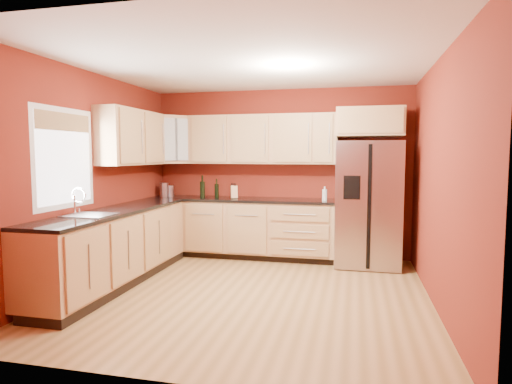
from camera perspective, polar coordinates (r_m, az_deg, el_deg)
floor at (r=5.05m, az=-0.95°, el=-13.36°), size 4.00×4.00×0.00m
ceiling at (r=4.90m, az=-1.00°, el=16.90°), size 4.00×4.00×0.00m
wall_back at (r=6.76m, az=3.15°, el=2.53°), size 4.00×0.04×2.60m
wall_front at (r=2.91m, az=-10.60°, el=-0.81°), size 4.00×0.04×2.60m
wall_left at (r=5.63m, az=-21.14°, el=1.71°), size 0.04×4.00×2.60m
wall_right at (r=4.73m, az=23.24°, el=1.08°), size 0.04×4.00×2.60m
base_cabinets_back at (r=6.68m, az=-2.00°, el=-4.92°), size 2.90×0.60×0.88m
base_cabinets_left at (r=5.58m, az=-18.29°, el=-7.15°), size 0.60×2.80×0.88m
countertop_back at (r=6.60m, az=-2.04°, el=-1.00°), size 2.90×0.62×0.04m
countertop_left at (r=5.50m, az=-18.33°, el=-2.47°), size 0.62×2.80×0.04m
upper_cabinets_back at (r=6.64m, az=0.79°, el=7.03°), size 2.30×0.33×0.75m
upper_cabinets_left at (r=6.16m, az=-16.20°, el=6.99°), size 0.33×1.35×0.75m
corner_upper_cabinet at (r=6.93m, az=-11.15°, el=6.85°), size 0.67×0.67×0.75m
over_fridge_cabinet at (r=6.37m, az=14.91°, el=8.98°), size 0.92×0.60×0.40m
refrigerator at (r=6.31m, az=14.70°, el=-1.53°), size 0.90×0.75×1.78m
window at (r=5.21m, az=-24.14°, el=4.12°), size 0.03×0.90×1.00m
sink_faucet at (r=5.06m, az=-21.33°, el=-1.24°), size 0.50×0.42×0.30m
canister_left at (r=7.02m, az=-12.15°, el=0.31°), size 0.16×0.16×0.22m
canister_right at (r=6.99m, az=-11.31°, el=0.12°), size 0.13×0.13×0.17m
wine_bottle_a at (r=6.71m, az=-5.27°, el=0.51°), size 0.09×0.09×0.29m
wine_bottle_b at (r=6.73m, az=-7.16°, el=0.74°), size 0.09×0.09×0.35m
knife_block at (r=6.56m, az=-2.94°, el=-0.02°), size 0.12×0.12×0.19m
soap_dispenser at (r=6.31m, az=9.14°, el=-0.21°), size 0.09×0.09×0.21m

